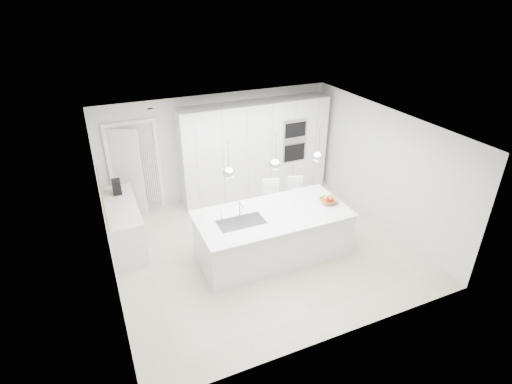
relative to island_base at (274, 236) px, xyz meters
name	(u,v)px	position (x,y,z in m)	size (l,w,h in m)	color
floor	(262,247)	(-0.10, 0.30, -0.43)	(5.50, 5.50, 0.00)	beige
wall_back	(219,147)	(-0.10, 2.80, 0.82)	(5.50, 5.50, 0.00)	silver
wall_left	(106,224)	(-2.85, 0.30, 0.82)	(5.00, 5.00, 0.00)	silver
ceiling	(263,127)	(-0.10, 0.30, 2.07)	(5.50, 5.50, 0.00)	white
tall_cabinets	(255,150)	(0.70, 2.50, 0.72)	(3.60, 0.60, 2.30)	white
oven_stack	(295,141)	(1.60, 2.19, 0.92)	(0.62, 0.04, 1.05)	#A5A5A8
doorway_frame	(136,170)	(-2.05, 2.77, 0.59)	(1.11, 0.08, 2.13)	white
hallway_door	(124,173)	(-2.30, 2.72, 0.57)	(0.82, 0.04, 2.00)	white
radiator	(151,174)	(-1.73, 2.76, 0.42)	(0.32, 0.04, 1.40)	white
left_base_cabinets	(124,226)	(-2.55, 1.50, 0.00)	(0.60, 1.80, 0.86)	white
left_worktop	(120,206)	(-2.55, 1.50, 0.45)	(0.62, 1.82, 0.04)	white
oak_backsplash	(102,196)	(-2.84, 1.50, 0.72)	(0.02, 1.80, 0.50)	#B07A35
island_base	(274,236)	(0.00, 0.00, 0.00)	(2.80, 1.20, 0.86)	white
island_worktop	(273,214)	(0.00, 0.05, 0.45)	(2.84, 1.40, 0.04)	white
island_sink	(241,226)	(-0.65, 0.00, 0.39)	(0.84, 0.44, 0.18)	#3F3F42
island_tap	(239,209)	(-0.60, 0.20, 0.62)	(0.02, 0.02, 0.30)	white
pendant_left	(229,173)	(-0.85, 0.00, 1.47)	(0.20, 0.20, 0.20)	white
pendant_mid	(275,165)	(0.00, 0.00, 1.47)	(0.20, 0.20, 0.20)	white
pendant_right	(318,157)	(0.85, 0.00, 1.47)	(0.20, 0.20, 0.20)	white
fruit_bowl	(329,201)	(1.16, -0.02, 0.51)	(0.34, 0.34, 0.08)	#B07A35
espresso_machine	(117,187)	(-2.53, 2.03, 0.61)	(0.17, 0.26, 0.28)	black
bar_stool_left	(273,206)	(0.39, 0.82, 0.13)	(0.37, 0.51, 1.11)	white
bar_stool_right	(297,202)	(0.97, 0.84, 0.10)	(0.35, 0.49, 1.06)	white
apple_a	(332,200)	(1.21, -0.05, 0.54)	(0.08, 0.08, 0.08)	#A70C15
apple_b	(327,199)	(1.13, 0.00, 0.54)	(0.08, 0.08, 0.08)	#A70C15
apple_c	(330,200)	(1.18, -0.04, 0.54)	(0.08, 0.08, 0.08)	#A70C15
banana_bunch	(328,197)	(1.15, 0.00, 0.58)	(0.20, 0.20, 0.03)	yellow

